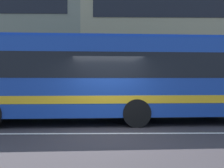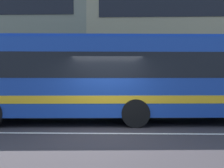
% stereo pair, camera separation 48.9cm
% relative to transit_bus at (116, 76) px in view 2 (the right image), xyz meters
% --- Properties ---
extents(ground_plane, '(160.00, 160.00, 0.00)m').
position_rel_transit_bus_xyz_m(ground_plane, '(-0.26, -2.23, -1.83)').
color(ground_plane, '#332F32').
extents(lane_centre_line, '(60.00, 0.16, 0.01)m').
position_rel_transit_bus_xyz_m(lane_centre_line, '(-0.26, -2.23, -1.82)').
color(lane_centre_line, silver).
rests_on(lane_centre_line, ground_plane).
extents(hedge_row_far, '(16.18, 1.10, 1.15)m').
position_rel_transit_bus_xyz_m(hedge_row_far, '(-1.64, 3.53, -1.25)').
color(hedge_row_far, '#346E36').
rests_on(hedge_row_far, ground_plane).
extents(apartment_block_right, '(22.68, 10.21, 12.89)m').
position_rel_transit_bus_xyz_m(apartment_block_right, '(9.10, 13.62, 4.62)').
color(apartment_block_right, tan).
rests_on(apartment_block_right, ground_plane).
extents(transit_bus, '(11.03, 3.07, 3.32)m').
position_rel_transit_bus_xyz_m(transit_bus, '(0.00, 0.00, 0.00)').
color(transit_bus, '#193E9B').
rests_on(transit_bus, ground_plane).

